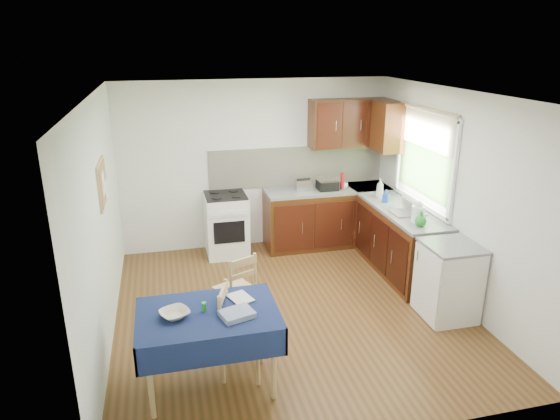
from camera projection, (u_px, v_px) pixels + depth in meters
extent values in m
plane|color=#4A3213|center=(290.00, 309.00, 5.90)|extent=(4.20, 4.20, 0.00)
cube|color=white|center=(292.00, 94.00, 5.09)|extent=(4.00, 4.20, 0.02)
cube|color=white|center=(255.00, 165.00, 7.42)|extent=(4.00, 0.02, 2.50)
cube|color=white|center=(366.00, 302.00, 3.56)|extent=(4.00, 0.02, 2.50)
cube|color=silver|center=(100.00, 224.00, 5.05)|extent=(0.02, 4.20, 2.50)
cube|color=white|center=(453.00, 197.00, 5.94)|extent=(0.02, 4.20, 2.50)
cube|color=#321C08|center=(327.00, 218.00, 7.65)|extent=(1.90, 0.60, 0.86)
cube|color=#321C08|center=(400.00, 242.00, 6.74)|extent=(0.60, 1.70, 0.86)
cube|color=slate|center=(328.00, 190.00, 7.50)|extent=(1.90, 0.60, 0.04)
cube|color=slate|center=(403.00, 211.00, 6.59)|extent=(0.60, 1.70, 0.04)
cube|color=slate|center=(368.00, 187.00, 7.65)|extent=(0.60, 0.60, 0.04)
cube|color=silver|center=(297.00, 166.00, 7.57)|extent=(2.70, 0.02, 0.60)
cube|color=#321C08|center=(350.00, 123.00, 7.38)|extent=(1.20, 0.35, 0.70)
cube|color=#321C08|center=(389.00, 127.00, 7.08)|extent=(0.35, 0.50, 0.70)
cube|color=white|center=(226.00, 225.00, 7.30)|extent=(0.60, 0.60, 0.90)
cube|color=black|center=(225.00, 195.00, 7.15)|extent=(0.58, 0.58, 0.02)
cube|color=black|center=(229.00, 232.00, 7.02)|extent=(0.44, 0.01, 0.32)
cube|color=#2E5121|center=(425.00, 163.00, 6.50)|extent=(0.01, 1.40, 0.85)
cube|color=white|center=(428.00, 113.00, 6.28)|extent=(0.04, 1.48, 0.06)
cube|color=white|center=(420.00, 203.00, 6.67)|extent=(0.04, 1.48, 0.06)
cube|color=tan|center=(426.00, 130.00, 6.35)|extent=(0.02, 1.36, 0.44)
cube|color=white|center=(448.00, 282.00, 5.63)|extent=(0.55, 0.58, 0.85)
cube|color=slate|center=(453.00, 246.00, 5.49)|extent=(0.58, 0.60, 0.03)
cube|color=tan|center=(102.00, 183.00, 5.22)|extent=(0.02, 0.62, 0.47)
cube|color=olive|center=(103.00, 183.00, 5.22)|extent=(0.01, 0.56, 0.41)
cube|color=white|center=(103.00, 183.00, 5.14)|extent=(0.00, 0.18, 0.24)
cube|color=white|center=(106.00, 189.00, 5.37)|extent=(0.00, 0.15, 0.20)
cube|color=#0F183F|center=(208.00, 314.00, 4.39)|extent=(1.20, 0.80, 0.03)
cube|color=#0F183F|center=(214.00, 352.00, 4.05)|extent=(1.24, 0.02, 0.26)
cube|color=#0F183F|center=(204.00, 303.00, 4.80)|extent=(1.24, 0.02, 0.26)
cube|color=#0F183F|center=(137.00, 334.00, 4.29)|extent=(0.02, 0.84, 0.26)
cube|color=#0F183F|center=(275.00, 317.00, 4.56)|extent=(0.02, 0.84, 0.26)
cylinder|color=tan|center=(150.00, 382.00, 4.10)|extent=(0.05, 0.05, 0.72)
cylinder|color=tan|center=(274.00, 363.00, 4.33)|extent=(0.05, 0.05, 0.72)
cylinder|color=tan|center=(151.00, 338.00, 4.69)|extent=(0.05, 0.05, 0.72)
cylinder|color=tan|center=(259.00, 324.00, 4.92)|extent=(0.05, 0.05, 0.72)
cube|color=tan|center=(235.00, 290.00, 5.50)|extent=(0.50, 0.50, 0.04)
cube|color=tan|center=(243.00, 269.00, 5.28)|extent=(0.33, 0.17, 0.27)
cylinder|color=tan|center=(240.00, 296.00, 5.78)|extent=(0.03, 0.03, 0.41)
cylinder|color=tan|center=(217.00, 305.00, 5.60)|extent=(0.03, 0.03, 0.41)
cylinder|color=tan|center=(255.00, 307.00, 5.55)|extent=(0.03, 0.03, 0.41)
cylinder|color=tan|center=(232.00, 316.00, 5.37)|extent=(0.03, 0.03, 0.41)
cube|color=tan|center=(243.00, 334.00, 4.64)|extent=(0.50, 0.50, 0.04)
cube|color=tan|center=(223.00, 302.00, 4.54)|extent=(0.14, 0.35, 0.29)
cylinder|color=tan|center=(258.00, 365.00, 4.55)|extent=(0.03, 0.03, 0.43)
cylinder|color=tan|center=(262.00, 344.00, 4.85)|extent=(0.03, 0.03, 0.43)
cylinder|color=tan|center=(223.00, 363.00, 4.57)|extent=(0.03, 0.03, 0.43)
cylinder|color=tan|center=(229.00, 343.00, 4.87)|extent=(0.03, 0.03, 0.43)
cube|color=silver|center=(303.00, 185.00, 7.36)|extent=(0.24, 0.15, 0.17)
cube|color=black|center=(303.00, 179.00, 7.33)|extent=(0.21, 0.02, 0.02)
cube|color=black|center=(327.00, 185.00, 7.42)|extent=(0.29, 0.25, 0.14)
cube|color=silver|center=(328.00, 180.00, 7.39)|extent=(0.29, 0.25, 0.03)
cylinder|color=red|center=(342.00, 181.00, 7.42)|extent=(0.06, 0.06, 0.24)
cube|color=yellow|center=(320.00, 182.00, 7.52)|extent=(0.14, 0.11, 0.16)
cube|color=gray|center=(408.00, 213.00, 6.42)|extent=(0.41, 0.31, 0.02)
cylinder|color=white|center=(408.00, 206.00, 6.39)|extent=(0.05, 0.20, 0.19)
cylinder|color=white|center=(418.00, 214.00, 6.10)|extent=(0.16, 0.16, 0.20)
sphere|color=white|center=(419.00, 205.00, 6.06)|extent=(0.10, 0.10, 0.10)
imported|color=white|center=(344.00, 185.00, 7.49)|extent=(0.14, 0.14, 0.09)
imported|color=white|center=(380.00, 188.00, 7.03)|extent=(0.12, 0.12, 0.27)
imported|color=blue|center=(386.00, 196.00, 6.84)|extent=(0.11, 0.11, 0.17)
imported|color=#268D26|center=(421.00, 219.00, 5.97)|extent=(0.18, 0.18, 0.18)
imported|color=beige|center=(175.00, 314.00, 4.30)|extent=(0.32, 0.32, 0.06)
imported|color=white|center=(232.00, 301.00, 4.56)|extent=(0.25, 0.29, 0.02)
cylinder|color=green|center=(204.00, 307.00, 4.39)|extent=(0.04, 0.04, 0.09)
cube|color=navy|center=(237.00, 314.00, 4.31)|extent=(0.33, 0.29, 0.05)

